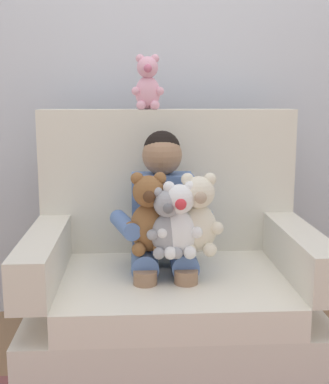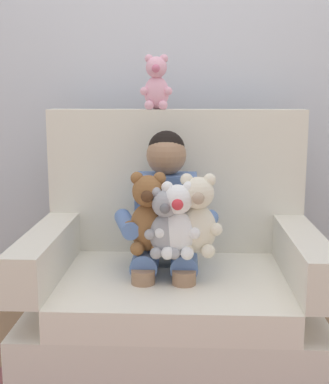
{
  "view_description": "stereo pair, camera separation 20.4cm",
  "coord_description": "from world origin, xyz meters",
  "px_view_note": "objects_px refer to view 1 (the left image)",
  "views": [
    {
      "loc": [
        -0.15,
        -2.05,
        1.16
      ],
      "look_at": [
        -0.04,
        -0.05,
        0.78
      ],
      "focal_mm": 48.34,
      "sensor_mm": 36.0,
      "label": 1
    },
    {
      "loc": [
        0.05,
        -2.05,
        1.16
      ],
      "look_at": [
        -0.04,
        -0.05,
        0.78
      ],
      "focal_mm": 48.34,
      "sensor_mm": 36.0,
      "label": 2
    }
  ],
  "objects_px": {
    "plush_cream": "(198,216)",
    "plush_pink_on_backrest": "(148,84)",
    "plush_grey": "(167,224)",
    "seated_child": "(163,220)",
    "plush_brown": "(149,216)",
    "plush_white": "(179,221)",
    "armchair": "(172,288)"
  },
  "relations": [
    {
      "from": "plush_cream",
      "to": "plush_pink_on_backrest",
      "type": "relative_size",
      "value": 1.3
    },
    {
      "from": "plush_grey",
      "to": "plush_pink_on_backrest",
      "type": "bearing_deg",
      "value": 115.77
    },
    {
      "from": "seated_child",
      "to": "plush_cream",
      "type": "bearing_deg",
      "value": -50.78
    },
    {
      "from": "plush_brown",
      "to": "plush_pink_on_backrest",
      "type": "height_order",
      "value": "plush_pink_on_backrest"
    },
    {
      "from": "plush_grey",
      "to": "plush_white",
      "type": "xyz_separation_m",
      "value": [
        0.05,
        -0.0,
        0.01
      ]
    },
    {
      "from": "plush_grey",
      "to": "plush_brown",
      "type": "height_order",
      "value": "plush_brown"
    },
    {
      "from": "plush_white",
      "to": "plush_pink_on_backrest",
      "type": "relative_size",
      "value": 1.2
    },
    {
      "from": "plush_white",
      "to": "plush_pink_on_backrest",
      "type": "height_order",
      "value": "plush_pink_on_backrest"
    },
    {
      "from": "plush_brown",
      "to": "plush_grey",
      "type": "bearing_deg",
      "value": -34.37
    },
    {
      "from": "armchair",
      "to": "plush_brown",
      "type": "distance_m",
      "value": 0.39
    },
    {
      "from": "plush_brown",
      "to": "plush_white",
      "type": "xyz_separation_m",
      "value": [
        0.12,
        -0.05,
        -0.01
      ]
    },
    {
      "from": "plush_grey",
      "to": "plush_brown",
      "type": "distance_m",
      "value": 0.09
    },
    {
      "from": "plush_pink_on_backrest",
      "to": "armchair",
      "type": "bearing_deg",
      "value": -87.34
    },
    {
      "from": "plush_white",
      "to": "plush_grey",
      "type": "bearing_deg",
      "value": 172.85
    },
    {
      "from": "plush_white",
      "to": "plush_cream",
      "type": "bearing_deg",
      "value": 14.5
    },
    {
      "from": "plush_pink_on_backrest",
      "to": "plush_white",
      "type": "bearing_deg",
      "value": -91.73
    },
    {
      "from": "armchair",
      "to": "plush_brown",
      "type": "bearing_deg",
      "value": -128.67
    },
    {
      "from": "plush_brown",
      "to": "plush_white",
      "type": "bearing_deg",
      "value": -22.28
    },
    {
      "from": "plush_grey",
      "to": "armchair",
      "type": "bearing_deg",
      "value": 98.58
    },
    {
      "from": "plush_brown",
      "to": "plush_white",
      "type": "relative_size",
      "value": 1.1
    },
    {
      "from": "plush_grey",
      "to": "seated_child",
      "type": "bearing_deg",
      "value": 110.49
    },
    {
      "from": "plush_grey",
      "to": "plush_brown",
      "type": "xyz_separation_m",
      "value": [
        -0.07,
        0.05,
        0.02
      ]
    },
    {
      "from": "plush_grey",
      "to": "plush_white",
      "type": "distance_m",
      "value": 0.05
    },
    {
      "from": "seated_child",
      "to": "plush_pink_on_backrest",
      "type": "distance_m",
      "value": 0.63
    },
    {
      "from": "plush_white",
      "to": "plush_pink_on_backrest",
      "type": "xyz_separation_m",
      "value": [
        -0.11,
        0.46,
        0.53
      ]
    },
    {
      "from": "plush_grey",
      "to": "plush_pink_on_backrest",
      "type": "distance_m",
      "value": 0.71
    },
    {
      "from": "armchair",
      "to": "plush_cream",
      "type": "relative_size",
      "value": 3.65
    },
    {
      "from": "plush_cream",
      "to": "plush_white",
      "type": "relative_size",
      "value": 1.09
    },
    {
      "from": "seated_child",
      "to": "plush_brown",
      "type": "height_order",
      "value": "seated_child"
    },
    {
      "from": "seated_child",
      "to": "plush_cream",
      "type": "distance_m",
      "value": 0.2
    },
    {
      "from": "armchair",
      "to": "plush_pink_on_backrest",
      "type": "xyz_separation_m",
      "value": [
        -0.09,
        0.29,
        0.87
      ]
    },
    {
      "from": "plush_grey",
      "to": "plush_cream",
      "type": "relative_size",
      "value": 0.85
    }
  ]
}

